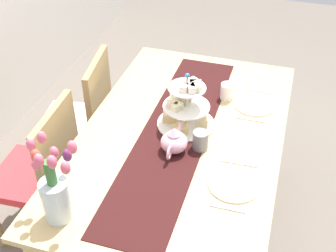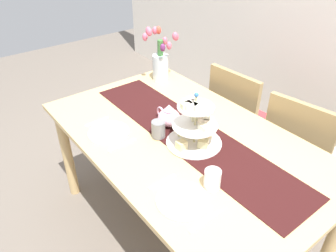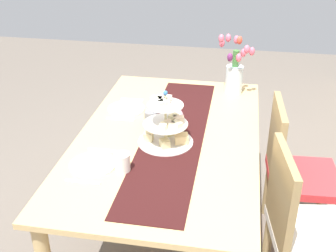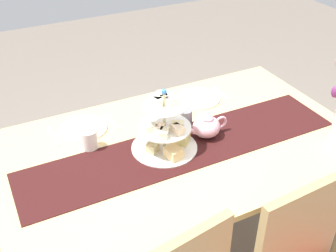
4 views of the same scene
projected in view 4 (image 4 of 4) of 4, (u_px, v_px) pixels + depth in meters
The scene contains 12 objects.
dining_table at pixel (180, 161), 2.00m from camera, with size 1.67×1.00×0.77m.
table_runner at pixel (183, 147), 1.91m from camera, with size 1.51×0.33×0.00m, color black.
tiered_cake_stand at pixel (165, 130), 1.85m from camera, with size 0.30×0.30×0.30m.
teapot at pixel (207, 126), 1.96m from camera, with size 0.24×0.13×0.14m.
dinner_plate_left at pixel (199, 99), 2.28m from camera, with size 0.23×0.23×0.01m, color white.
fork_left at pixel (221, 93), 2.33m from camera, with size 0.02×0.15×0.01m, color silver.
knife_left at pixel (175, 105), 2.23m from camera, with size 0.01×0.17×0.01m, color silver.
dinner_plate_right at pixel (83, 128), 2.04m from camera, with size 0.23×0.23×0.01m, color white.
fork_right at pixel (111, 121), 2.09m from camera, with size 0.02×0.15×0.01m, color silver.
knife_right at pixel (54, 136), 1.98m from camera, with size 0.01×0.17×0.01m, color silver.
mug_grey at pixel (184, 118), 2.03m from camera, with size 0.08×0.08×0.10m, color slate.
mug_white_text at pixel (89, 139), 1.89m from camera, with size 0.08×0.08×0.10m, color white.
Camera 4 is at (0.75, 1.37, 1.91)m, focal length 44.76 mm.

